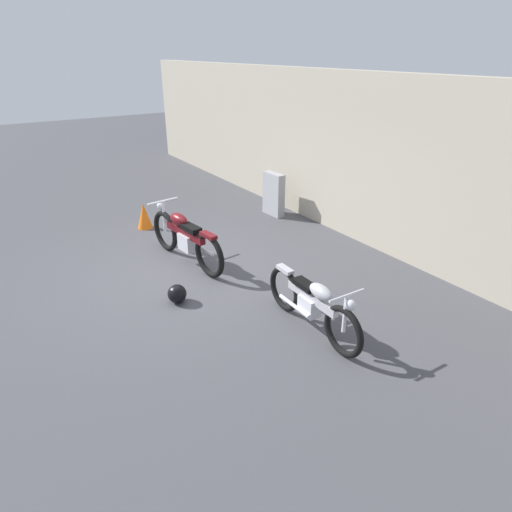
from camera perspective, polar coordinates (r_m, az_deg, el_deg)
ground_plane at (r=7.88m, az=-9.17°, el=-1.88°), size 40.00×40.00×0.00m
building_wall at (r=9.32m, az=11.47°, el=12.62°), size 18.00×0.30×3.18m
stone_marker at (r=10.31m, az=2.29°, el=7.96°), size 0.59×0.23×0.99m
helmet at (r=6.89m, az=-10.13°, el=-4.81°), size 0.29×0.29×0.29m
traffic_cone at (r=9.86m, az=-14.21°, el=5.04°), size 0.32×0.32×0.55m
motorcycle_maroon at (r=8.01m, az=-9.11°, el=2.38°), size 2.23×0.65×1.00m
motorcycle_silver at (r=6.05m, az=7.27°, el=-6.14°), size 1.96×0.55×0.88m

